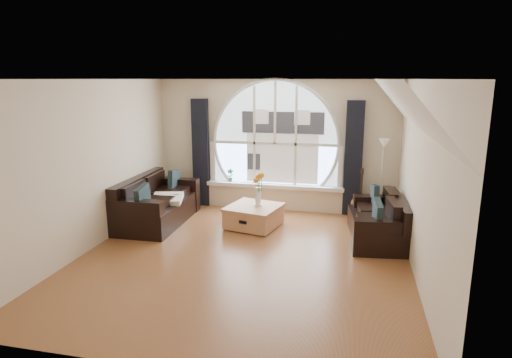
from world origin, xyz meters
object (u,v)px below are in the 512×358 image
Objects in this scene: sofa_right at (378,217)px; guitar at (361,194)px; coffee_chest at (254,215)px; potted_plant at (230,175)px; vase_flowers at (258,185)px; floor_lamp at (382,180)px; sofa_left at (158,202)px.

sofa_right is 1.59× the size of guitar.
potted_plant is at bearing 136.69° from coffee_chest.
vase_flowers is 2.46× the size of potted_plant.
coffee_chest is 0.57× the size of floor_lamp.
floor_lamp reaches higher than coffee_chest.
guitar reaches higher than coffee_chest.
floor_lamp is at bearing 21.95° from vase_flowers.
vase_flowers is at bearing -53.57° from potted_plant.
guitar reaches higher than sofa_right.
vase_flowers is 2.41m from floor_lamp.
sofa_right is at bearing 8.98° from coffee_chest.
vase_flowers is (0.07, 0.03, 0.57)m from coffee_chest.
guitar is (1.93, 0.83, 0.31)m from coffee_chest.
vase_flowers reaches higher than coffee_chest.
floor_lamp is (0.09, 1.10, 0.40)m from sofa_right.
guitar is at bearing 13.58° from sofa_left.
sofa_left is 6.95× the size of potted_plant.
sofa_right is 2.24m from coffee_chest.
sofa_left is at bearing -162.15° from coffee_chest.
floor_lamp is 5.63× the size of potted_plant.
sofa_right is 1.17m from floor_lamp.
sofa_right is at bearing -94.65° from floor_lamp.
floor_lamp is at bearing 78.58° from sofa_right.
guitar is at bearing -7.69° from potted_plant.
floor_lamp is 3.12m from potted_plant.
guitar reaches higher than potted_plant.
guitar is 3.73× the size of potted_plant.
sofa_right is 5.94× the size of potted_plant.
vase_flowers reaches higher than guitar.
sofa_left is at bearing 172.92° from sofa_right.
sofa_right reaches higher than coffee_chest.
vase_flowers is at bearing 167.96° from sofa_right.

